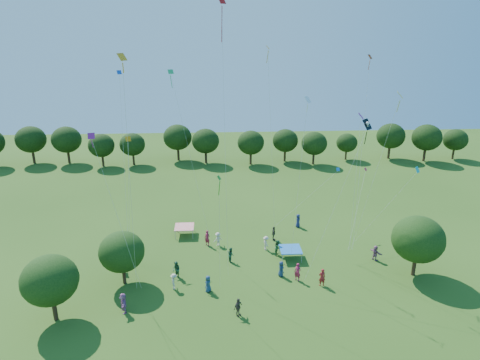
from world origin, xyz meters
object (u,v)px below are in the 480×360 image
object	(u,v)px
tent_blue	(290,249)
red_high_kite	(223,53)
near_tree_west	(50,280)
near_tree_east	(418,239)
pirate_kite	(365,129)
tent_red_stripe	(184,227)
near_tree_north	(122,252)

from	to	relation	value
tent_blue	red_high_kite	world-z (taller)	red_high_kite
near_tree_west	near_tree_east	size ratio (longest dim) A/B	0.94
near_tree_west	tent_blue	distance (m)	22.97
pirate_kite	red_high_kite	distance (m)	14.16
tent_blue	near_tree_west	bearing A→B (deg)	-157.15
tent_red_stripe	red_high_kite	world-z (taller)	red_high_kite
near_tree_west	pirate_kite	size ratio (longest dim) A/B	0.41
near_tree_east	tent_blue	distance (m)	12.42
near_tree_north	pirate_kite	world-z (taller)	pirate_kite
near_tree_east	near_tree_west	bearing A→B (deg)	-171.37
near_tree_west	pirate_kite	distance (m)	29.30
near_tree_west	pirate_kite	xyz separation A→B (m)	(26.66, 5.93, 10.60)
tent_red_stripe	tent_blue	bearing A→B (deg)	-28.00
tent_red_stripe	tent_blue	distance (m)	12.90
near_tree_west	tent_blue	xyz separation A→B (m)	(21.02, 8.86, -2.67)
near_tree_north	near_tree_west	bearing A→B (deg)	-132.07
near_tree_north	tent_red_stripe	xyz separation A→B (m)	(5.01, 9.80, -2.29)
near_tree_west	tent_red_stripe	world-z (taller)	near_tree_west
near_tree_north	near_tree_east	bearing A→B (deg)	-0.38
near_tree_west	tent_red_stripe	bearing A→B (deg)	57.16
near_tree_west	red_high_kite	size ratio (longest dim) A/B	0.24
near_tree_west	tent_red_stripe	distance (m)	17.95
near_tree_west	tent_red_stripe	xyz separation A→B (m)	(9.63, 14.91, -2.67)
near_tree_west	near_tree_north	bearing A→B (deg)	47.93
near_tree_west	tent_blue	bearing A→B (deg)	22.85
near_tree_east	tent_red_stripe	xyz separation A→B (m)	(-22.83, 9.98, -2.83)
red_high_kite	tent_red_stripe	bearing A→B (deg)	123.56
near_tree_west	red_high_kite	world-z (taller)	red_high_kite
near_tree_east	red_high_kite	size ratio (longest dim) A/B	0.25
near_tree_west	pirate_kite	world-z (taller)	pirate_kite
near_tree_north	tent_blue	world-z (taller)	near_tree_north
near_tree_north	red_high_kite	distance (m)	20.09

